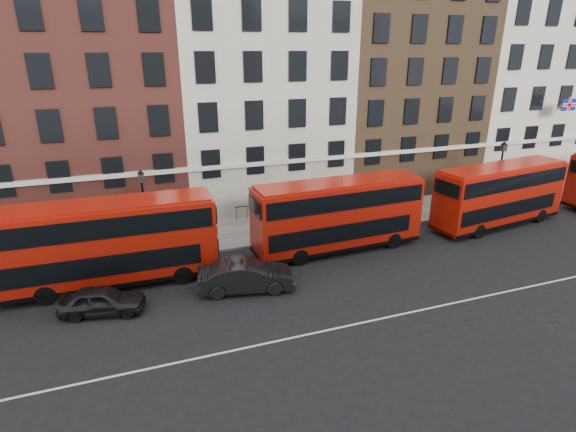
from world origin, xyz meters
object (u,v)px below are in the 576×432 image
object	(u,v)px
car_rear	(102,301)
bus_b	(108,242)
car_front	(246,276)
bus_c	(338,214)
bus_d	(499,194)

from	to	relation	value
car_rear	bus_b	bearing A→B (deg)	3.90
car_front	car_rear	bearing A→B (deg)	99.27
car_rear	car_front	xyz separation A→B (m)	(7.05, -0.18, 0.15)
bus_c	car_front	size ratio (longest dim) A/B	2.17
bus_d	car_front	world-z (taller)	bus_d
bus_b	car_front	xyz separation A→B (m)	(6.61, -3.05, -1.67)
bus_b	car_front	distance (m)	7.47
bus_b	car_front	size ratio (longest dim) A/B	2.23
bus_b	bus_c	size ratio (longest dim) A/B	1.03
bus_d	car_front	xyz separation A→B (m)	(-19.25, -3.05, -1.56)
bus_b	bus_c	distance (m)	13.28
bus_c	car_rear	size ratio (longest dim) A/B	2.73
bus_b	car_front	world-z (taller)	bus_b
bus_c	bus_b	bearing A→B (deg)	177.69
bus_c	car_front	bearing A→B (deg)	-157.71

